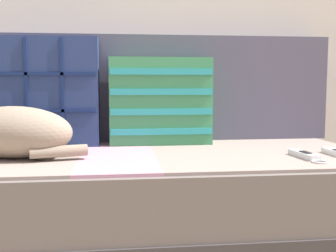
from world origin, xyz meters
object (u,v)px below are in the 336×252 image
throw_pillow_striped (161,101)px  game_remote_far (306,155)px  throw_pillow_quilted (48,92)px  couch (119,205)px  sleeping_cat (10,133)px

throw_pillow_striped → game_remote_far: size_ratio=2.07×
throw_pillow_quilted → throw_pillow_striped: bearing=-0.1°
throw_pillow_quilted → throw_pillow_striped: (0.45, -0.00, -0.04)m
throw_pillow_quilted → couch: bearing=-35.9°
throw_pillow_quilted → game_remote_far: size_ratio=2.14×
throw_pillow_striped → sleeping_cat: 0.60m
couch → throw_pillow_striped: size_ratio=4.62×
sleeping_cat → game_remote_far: bearing=-7.1°
sleeping_cat → couch: bearing=12.0°
throw_pillow_quilted → sleeping_cat: throw_pillow_quilted is taller
throw_pillow_quilted → game_remote_far: bearing=-23.7°
couch → game_remote_far: game_remote_far is taller
couch → sleeping_cat: size_ratio=4.07×
game_remote_far → couch: bearing=162.5°
couch → throw_pillow_striped: 0.45m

